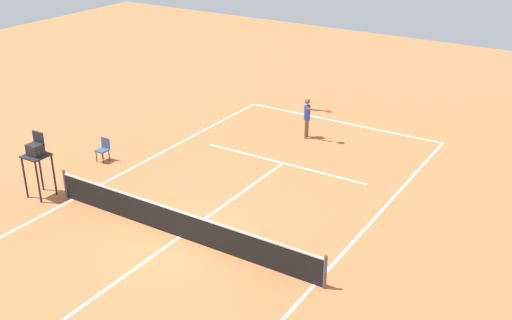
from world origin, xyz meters
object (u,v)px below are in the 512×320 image
player_serving (308,115)px  umpire_chair (36,155)px  courtside_chair_mid (103,148)px  tennis_ball (312,157)px

player_serving → umpire_chair: umpire_chair is taller
umpire_chair → courtside_chair_mid: size_ratio=2.54×
player_serving → umpire_chair: bearing=-38.9°
player_serving → umpire_chair: size_ratio=0.74×
player_serving → courtside_chair_mid: bearing=-51.6°
tennis_ball → umpire_chair: bearing=50.7°
player_serving → tennis_ball: size_ratio=26.31×
tennis_ball → player_serving: bearing=-56.8°
umpire_chair → courtside_chair_mid: umpire_chair is taller
courtside_chair_mid → tennis_ball: bearing=-145.7°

